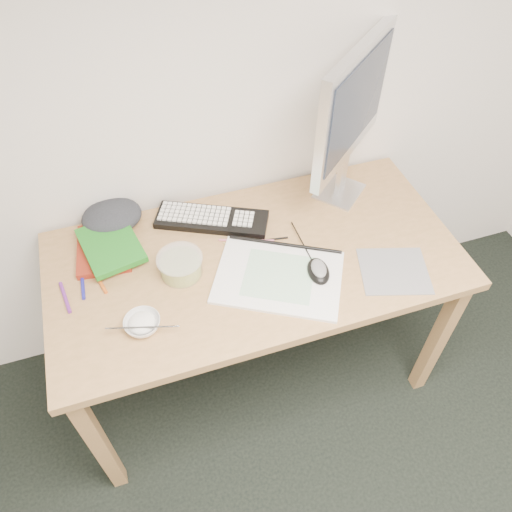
% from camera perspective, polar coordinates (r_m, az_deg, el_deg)
% --- Properties ---
extents(desk, '(1.40, 0.70, 0.75)m').
position_cam_1_polar(desk, '(1.76, -0.10, -1.91)').
color(desk, tan).
rests_on(desk, ground).
extents(mousepad, '(0.27, 0.26, 0.00)m').
position_cam_1_polar(mousepad, '(1.72, 15.50, -1.65)').
color(mousepad, gray).
rests_on(mousepad, desk).
extents(sketchpad, '(0.50, 0.45, 0.01)m').
position_cam_1_polar(sketchpad, '(1.64, 2.60, -2.42)').
color(sketchpad, white).
rests_on(sketchpad, desk).
extents(keyboard, '(0.42, 0.29, 0.02)m').
position_cam_1_polar(keyboard, '(1.82, -5.06, 4.18)').
color(keyboard, black).
rests_on(keyboard, desk).
extents(monitor, '(0.40, 0.35, 0.58)m').
position_cam_1_polar(monitor, '(1.75, 10.98, 16.20)').
color(monitor, silver).
rests_on(monitor, desk).
extents(mouse, '(0.09, 0.12, 0.04)m').
position_cam_1_polar(mouse, '(1.64, 7.18, -1.45)').
color(mouse, black).
rests_on(mouse, sketchpad).
extents(rice_bowl, '(0.13, 0.13, 0.03)m').
position_cam_1_polar(rice_bowl, '(1.55, -12.85, -7.56)').
color(rice_bowl, white).
rests_on(rice_bowl, desk).
extents(chopsticks, '(0.20, 0.07, 0.02)m').
position_cam_1_polar(chopsticks, '(1.52, -12.86, -7.96)').
color(chopsticks, '#B2B2B4').
rests_on(chopsticks, rice_bowl).
extents(fruit_tub, '(0.19, 0.19, 0.07)m').
position_cam_1_polar(fruit_tub, '(1.65, -8.62, -1.07)').
color(fruit_tub, gold).
rests_on(fruit_tub, desk).
extents(book_red, '(0.20, 0.25, 0.02)m').
position_cam_1_polar(book_red, '(1.79, -16.99, 0.84)').
color(book_red, maroon).
rests_on(book_red, desk).
extents(book_green, '(0.22, 0.27, 0.02)m').
position_cam_1_polar(book_green, '(1.76, -16.26, 1.18)').
color(book_green, '#1C711C').
rests_on(book_green, book_red).
extents(cloth_lump, '(0.22, 0.20, 0.07)m').
position_cam_1_polar(cloth_lump, '(1.86, -16.15, 4.38)').
color(cloth_lump, '#212328').
rests_on(cloth_lump, desk).
extents(pencil_pink, '(0.19, 0.07, 0.01)m').
position_cam_1_polar(pencil_pink, '(1.75, -1.09, 1.81)').
color(pencil_pink, '#CE677D').
rests_on(pencil_pink, desk).
extents(pencil_tan, '(0.11, 0.12, 0.01)m').
position_cam_1_polar(pencil_tan, '(1.72, -1.51, 0.56)').
color(pencil_tan, tan).
rests_on(pencil_tan, desk).
extents(pencil_black, '(0.18, 0.03, 0.01)m').
position_cam_1_polar(pencil_black, '(1.75, 0.79, 1.78)').
color(pencil_black, black).
rests_on(pencil_black, desk).
extents(marker_blue, '(0.02, 0.13, 0.01)m').
position_cam_1_polar(marker_blue, '(1.71, -19.21, -3.01)').
color(marker_blue, '#1B1B92').
rests_on(marker_blue, desk).
extents(marker_orange, '(0.04, 0.12, 0.01)m').
position_cam_1_polar(marker_orange, '(1.71, -17.49, -2.66)').
color(marker_orange, orange).
rests_on(marker_orange, desk).
extents(marker_purple, '(0.03, 0.13, 0.01)m').
position_cam_1_polar(marker_purple, '(1.70, -20.99, -4.43)').
color(marker_purple, '#642381').
rests_on(marker_purple, desk).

